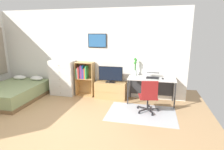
{
  "coord_description": "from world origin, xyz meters",
  "views": [
    {
      "loc": [
        2.11,
        -3.06,
        2.0
      ],
      "look_at": [
        1.03,
        1.5,
        0.9
      ],
      "focal_mm": 29.31,
      "sensor_mm": 36.0,
      "label": 1
    }
  ],
  "objects_px": {
    "computer_mouse": "(163,78)",
    "office_chair": "(149,96)",
    "tv_stand": "(111,90)",
    "wine_glass": "(138,73)",
    "television": "(111,75)",
    "laptop": "(153,75)",
    "dresser": "(63,78)",
    "bamboo_vase": "(135,66)",
    "bed": "(14,92)",
    "desk": "(152,82)",
    "bookshelf": "(84,76)"
  },
  "relations": [
    {
      "from": "laptop",
      "to": "tv_stand",
      "type": "bearing_deg",
      "value": 178.22
    },
    {
      "from": "bookshelf",
      "to": "tv_stand",
      "type": "bearing_deg",
      "value": -3.13
    },
    {
      "from": "dresser",
      "to": "tv_stand",
      "type": "bearing_deg",
      "value": 0.54
    },
    {
      "from": "desk",
      "to": "computer_mouse",
      "type": "distance_m",
      "value": 0.36
    },
    {
      "from": "tv_stand",
      "to": "wine_glass",
      "type": "xyz_separation_m",
      "value": [
        0.84,
        -0.15,
        0.62
      ]
    },
    {
      "from": "office_chair",
      "to": "bed",
      "type": "bearing_deg",
      "value": 167.85
    },
    {
      "from": "desk",
      "to": "office_chair",
      "type": "xyz_separation_m",
      "value": [
        -0.05,
        -0.8,
        -0.15
      ]
    },
    {
      "from": "bed",
      "to": "bamboo_vase",
      "type": "height_order",
      "value": "bamboo_vase"
    },
    {
      "from": "office_chair",
      "to": "bamboo_vase",
      "type": "height_order",
      "value": "bamboo_vase"
    },
    {
      "from": "bed",
      "to": "television",
      "type": "distance_m",
      "value": 2.98
    },
    {
      "from": "dresser",
      "to": "television",
      "type": "distance_m",
      "value": 1.6
    },
    {
      "from": "computer_mouse",
      "to": "tv_stand",
      "type": "bearing_deg",
      "value": 173.93
    },
    {
      "from": "computer_mouse",
      "to": "office_chair",
      "type": "bearing_deg",
      "value": -117.58
    },
    {
      "from": "office_chair",
      "to": "bamboo_vase",
      "type": "xyz_separation_m",
      "value": [
        -0.45,
        0.92,
        0.55
      ]
    },
    {
      "from": "office_chair",
      "to": "computer_mouse",
      "type": "height_order",
      "value": "office_chair"
    },
    {
      "from": "bamboo_vase",
      "to": "wine_glass",
      "type": "relative_size",
      "value": 2.91
    },
    {
      "from": "television",
      "to": "desk",
      "type": "bearing_deg",
      "value": -0.07
    },
    {
      "from": "dresser",
      "to": "computer_mouse",
      "type": "height_order",
      "value": "dresser"
    },
    {
      "from": "wine_glass",
      "to": "bamboo_vase",
      "type": "bearing_deg",
      "value": 114.49
    },
    {
      "from": "bed",
      "to": "tv_stand",
      "type": "relative_size",
      "value": 2.12
    },
    {
      "from": "dresser",
      "to": "tv_stand",
      "type": "relative_size",
      "value": 1.19
    },
    {
      "from": "desk",
      "to": "computer_mouse",
      "type": "bearing_deg",
      "value": -24.7
    },
    {
      "from": "television",
      "to": "desk",
      "type": "distance_m",
      "value": 1.23
    },
    {
      "from": "bookshelf",
      "to": "television",
      "type": "bearing_deg",
      "value": -4.56
    },
    {
      "from": "bookshelf",
      "to": "bamboo_vase",
      "type": "height_order",
      "value": "bamboo_vase"
    },
    {
      "from": "bookshelf",
      "to": "laptop",
      "type": "distance_m",
      "value": 2.14
    },
    {
      "from": "tv_stand",
      "to": "desk",
      "type": "height_order",
      "value": "desk"
    },
    {
      "from": "office_chair",
      "to": "dresser",
      "type": "bearing_deg",
      "value": 152.16
    },
    {
      "from": "dresser",
      "to": "desk",
      "type": "xyz_separation_m",
      "value": [
        2.81,
        -0.01,
        0.05
      ]
    },
    {
      "from": "bamboo_vase",
      "to": "wine_glass",
      "type": "xyz_separation_m",
      "value": [
        0.11,
        -0.25,
        -0.14
      ]
    },
    {
      "from": "bed",
      "to": "tv_stand",
      "type": "bearing_deg",
      "value": 13.55
    },
    {
      "from": "wine_glass",
      "to": "bed",
      "type": "bearing_deg",
      "value": -170.24
    },
    {
      "from": "tv_stand",
      "to": "bamboo_vase",
      "type": "distance_m",
      "value": 1.05
    },
    {
      "from": "dresser",
      "to": "tv_stand",
      "type": "xyz_separation_m",
      "value": [
        1.59,
        0.02,
        -0.31
      ]
    },
    {
      "from": "dresser",
      "to": "bookshelf",
      "type": "relative_size",
      "value": 1.04
    },
    {
      "from": "tv_stand",
      "to": "bamboo_vase",
      "type": "xyz_separation_m",
      "value": [
        0.72,
        0.1,
        0.76
      ]
    },
    {
      "from": "dresser",
      "to": "desk",
      "type": "relative_size",
      "value": 0.85
    },
    {
      "from": "computer_mouse",
      "to": "bamboo_vase",
      "type": "bearing_deg",
      "value": 161.68
    },
    {
      "from": "bed",
      "to": "desk",
      "type": "height_order",
      "value": "desk"
    },
    {
      "from": "bed",
      "to": "laptop",
      "type": "relative_size",
      "value": 5.24
    },
    {
      "from": "television",
      "to": "laptop",
      "type": "distance_m",
      "value": 1.24
    },
    {
      "from": "television",
      "to": "bamboo_vase",
      "type": "relative_size",
      "value": 1.4
    },
    {
      "from": "bed",
      "to": "desk",
      "type": "xyz_separation_m",
      "value": [
        4.05,
        0.76,
        0.38
      ]
    },
    {
      "from": "tv_stand",
      "to": "television",
      "type": "relative_size",
      "value": 1.29
    },
    {
      "from": "bamboo_vase",
      "to": "desk",
      "type": "bearing_deg",
      "value": -14.21
    },
    {
      "from": "wine_glass",
      "to": "television",
      "type": "bearing_deg",
      "value": 171.49
    },
    {
      "from": "dresser",
      "to": "desk",
      "type": "distance_m",
      "value": 2.81
    },
    {
      "from": "bed",
      "to": "wine_glass",
      "type": "height_order",
      "value": "wine_glass"
    },
    {
      "from": "bamboo_vase",
      "to": "wine_glass",
      "type": "bearing_deg",
      "value": -65.51
    },
    {
      "from": "bookshelf",
      "to": "computer_mouse",
      "type": "height_order",
      "value": "bookshelf"
    }
  ]
}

